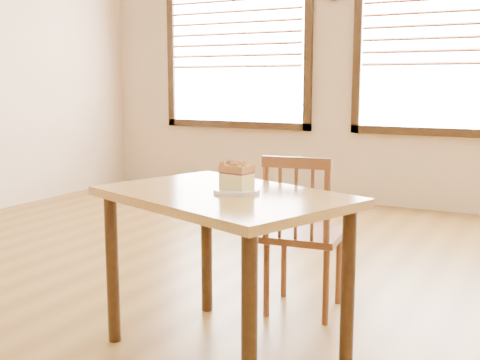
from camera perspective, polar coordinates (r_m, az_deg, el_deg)
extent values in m
plane|color=beige|center=(6.03, 16.20, 11.54)|extent=(7.00, 0.00, 7.00)
cube|color=white|center=(6.69, -0.32, 13.35)|extent=(1.60, 0.02, 1.80)
cube|color=#321C0D|center=(6.68, -0.38, 5.29)|extent=(1.76, 0.06, 0.08)
cube|color=#321C0D|center=(7.11, -6.51, 13.05)|extent=(0.08, 0.06, 1.96)
cube|color=#321C0D|center=(6.32, 6.52, 13.53)|extent=(0.08, 0.06, 1.96)
cube|color=#AB5427|center=(6.69, -0.52, 16.69)|extent=(1.56, 0.05, 0.03)
cube|color=#AB5427|center=(6.68, -0.51, 15.70)|extent=(1.56, 0.05, 0.03)
cube|color=#AB5427|center=(6.66, -0.51, 14.72)|extent=(1.56, 0.05, 0.03)
cube|color=#AB5427|center=(6.65, -0.51, 13.73)|extent=(1.56, 0.05, 0.03)
cube|color=#AB5427|center=(6.65, -0.51, 12.73)|extent=(1.56, 0.05, 0.03)
cube|color=#AB5427|center=(6.64, -0.51, 11.74)|extent=(1.56, 0.05, 0.03)
cube|color=#AB5427|center=(6.64, -0.51, 10.74)|extent=(1.56, 0.05, 0.03)
cube|color=white|center=(5.98, 19.15, 13.35)|extent=(1.60, 0.02, 1.80)
cube|color=#321C0D|center=(5.96, 18.64, 4.32)|extent=(1.76, 0.06, 0.08)
cube|color=#321C0D|center=(6.15, 11.16, 13.54)|extent=(0.08, 0.06, 1.96)
cube|color=#AB5427|center=(5.95, 19.16, 14.88)|extent=(1.56, 0.05, 0.03)
cube|color=#AB5427|center=(5.93, 19.10, 13.78)|extent=(1.56, 0.05, 0.03)
cube|color=#AB5427|center=(5.93, 19.04, 12.66)|extent=(1.56, 0.05, 0.03)
cube|color=#AB5427|center=(5.92, 18.98, 11.55)|extent=(1.56, 0.05, 0.03)
cube|color=#AB5427|center=(5.91, 18.92, 10.43)|extent=(1.56, 0.05, 0.03)
cube|color=tan|center=(2.62, -1.58, -1.58)|extent=(1.25, 1.03, 0.04)
cylinder|color=#321C0D|center=(2.92, -12.00, -8.26)|extent=(0.06, 0.06, 0.71)
cylinder|color=#321C0D|center=(2.21, 0.89, -13.83)|extent=(0.06, 0.06, 0.71)
cylinder|color=#321C0D|center=(3.23, -3.18, -6.32)|extent=(0.06, 0.06, 0.71)
cylinder|color=#321C0D|center=(2.62, 10.18, -10.26)|extent=(0.06, 0.06, 0.71)
cube|color=brown|center=(3.23, 6.11, -5.17)|extent=(0.44, 0.44, 0.04)
cylinder|color=brown|center=(3.41, 9.33, -8.46)|extent=(0.03, 0.03, 0.40)
cylinder|color=brown|center=(3.48, 4.18, -7.99)|extent=(0.03, 0.03, 0.40)
cylinder|color=brown|center=(3.12, 8.14, -10.16)|extent=(0.03, 0.03, 0.40)
cylinder|color=brown|center=(3.20, 2.52, -9.57)|extent=(0.03, 0.03, 0.40)
cylinder|color=brown|center=(2.98, 8.26, -2.23)|extent=(0.03, 0.03, 0.43)
cylinder|color=brown|center=(3.07, 2.47, -1.83)|extent=(0.03, 0.03, 0.43)
cube|color=brown|center=(2.99, 5.38, 1.65)|extent=(0.36, 0.08, 0.06)
cylinder|color=brown|center=(3.00, 6.86, -2.31)|extent=(0.02, 0.02, 0.37)
cylinder|color=brown|center=(3.02, 5.32, -2.20)|extent=(0.02, 0.02, 0.37)
cylinder|color=brown|center=(3.05, 3.80, -2.09)|extent=(0.02, 0.02, 0.37)
cylinder|color=white|center=(2.60, -0.31, -1.01)|extent=(0.20, 0.20, 0.02)
cylinder|color=white|center=(2.60, -0.31, -1.10)|extent=(0.14, 0.14, 0.01)
cube|color=#FFF090|center=(2.60, -0.31, -0.09)|extent=(0.14, 0.11, 0.07)
cube|color=#4C1525|center=(2.59, -0.31, 0.71)|extent=(0.14, 0.11, 0.01)
cube|color=#B77639|center=(2.59, -0.31, 1.10)|extent=(0.14, 0.11, 0.03)
sphere|color=#B77639|center=(2.57, -0.22, 1.49)|extent=(0.02, 0.02, 0.02)
sphere|color=#B77639|center=(2.59, 0.07, 1.50)|extent=(0.02, 0.02, 0.02)
sphere|color=#B77639|center=(2.59, 0.80, 1.53)|extent=(0.02, 0.02, 0.02)
sphere|color=#B77639|center=(2.58, 0.78, 1.47)|extent=(0.02, 0.02, 0.02)
sphere|color=#B77639|center=(2.55, -0.03, 1.35)|extent=(0.01, 0.01, 0.01)
sphere|color=#B77639|center=(2.59, -1.37, 1.50)|extent=(0.02, 0.02, 0.02)
sphere|color=#B77639|center=(2.60, 0.22, 1.52)|extent=(0.02, 0.02, 0.02)
sphere|color=#B77639|center=(2.58, -0.94, 1.45)|extent=(0.01, 0.01, 0.01)
sphere|color=#B77639|center=(2.59, -0.73, 1.51)|extent=(0.02, 0.02, 0.02)
sphere|color=#B77639|center=(2.57, 0.64, 1.45)|extent=(0.02, 0.02, 0.02)
sphere|color=#B77639|center=(2.62, -0.57, 1.63)|extent=(0.02, 0.02, 0.02)
sphere|color=#B77639|center=(2.56, 0.45, 1.42)|extent=(0.02, 0.02, 0.02)
sphere|color=#B77639|center=(2.64, -0.57, 1.68)|extent=(0.02, 0.02, 0.02)
sphere|color=#B77639|center=(2.55, -0.26, 1.43)|extent=(0.03, 0.03, 0.03)
sphere|color=#B77639|center=(2.64, -0.73, 1.70)|extent=(0.02, 0.02, 0.02)
sphere|color=#B77639|center=(2.62, -0.83, 1.60)|extent=(0.02, 0.02, 0.02)
sphere|color=#B77639|center=(2.54, 0.21, 1.38)|extent=(0.02, 0.02, 0.02)
sphere|color=#B77639|center=(2.57, 0.30, 1.48)|extent=(0.02, 0.02, 0.02)
sphere|color=#B77639|center=(2.54, -0.29, 1.34)|extent=(0.01, 0.01, 0.01)
sphere|color=#B77639|center=(2.59, -0.51, 1.51)|extent=(0.02, 0.02, 0.02)
sphere|color=#B77639|center=(2.55, 0.03, 1.39)|extent=(0.02, 0.02, 0.02)
sphere|color=#B77639|center=(2.55, 0.64, 1.38)|extent=(0.01, 0.01, 0.01)
sphere|color=#B77639|center=(2.62, -1.62, 0.60)|extent=(0.02, 0.02, 0.02)
sphere|color=#B77639|center=(2.63, -1.44, 1.34)|extent=(0.02, 0.02, 0.02)
sphere|color=#B77639|center=(2.66, -1.11, 0.70)|extent=(0.01, 0.01, 0.01)
sphere|color=#B77639|center=(2.64, -1.24, 0.94)|extent=(0.01, 0.01, 0.01)
sphere|color=#B77639|center=(2.63, -1.44, 1.37)|extent=(0.02, 0.02, 0.02)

